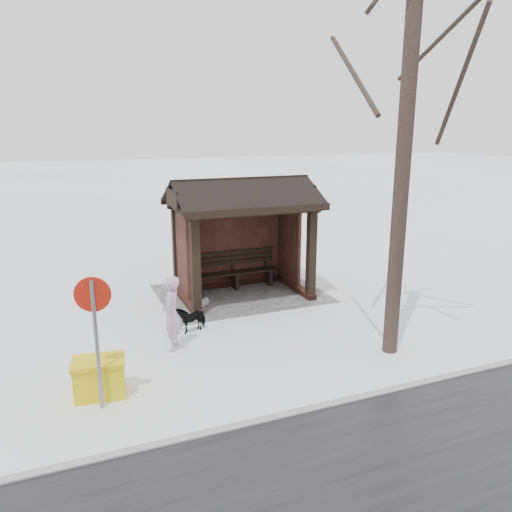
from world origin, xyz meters
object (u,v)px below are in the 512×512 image
Objects in this scene: pedestrian at (171,313)px; road_sign at (94,314)px; dog at (191,318)px; bus_shelter at (240,213)px; grit_bin at (100,377)px; tree_near at (414,12)px.

pedestrian is 2.42m from road_sign.
pedestrian reaches higher than dog.
bus_shelter is 5.90m from road_sign.
grit_bin is (3.95, 3.95, -1.84)m from bus_shelter.
pedestrian is at bearing -57.22° from dog.
bus_shelter is 3.87m from pedestrian.
tree_near reaches higher than dog.
dog is (-0.58, -0.77, -0.46)m from pedestrian.
grit_bin is 0.42× the size of road_sign.
road_sign reaches higher than dog.
bus_shelter is 1.68× the size of road_sign.
pedestrian reaches higher than grit_bin.
pedestrian is at bearing -23.52° from tree_near.
dog is (3.37, -2.49, -5.87)m from tree_near.
road_sign is at bearing -0.31° from tree_near.
road_sign is (1.53, 1.69, 0.81)m from pedestrian.
tree_near is 6.02× the size of pedestrian.
tree_near reaches higher than bus_shelter.
bus_shelter reaches higher than pedestrian.
road_sign is (3.97, 4.33, -0.60)m from bus_shelter.
pedestrian is (2.44, 2.64, -1.41)m from bus_shelter.
tree_near is 9.97× the size of grit_bin.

